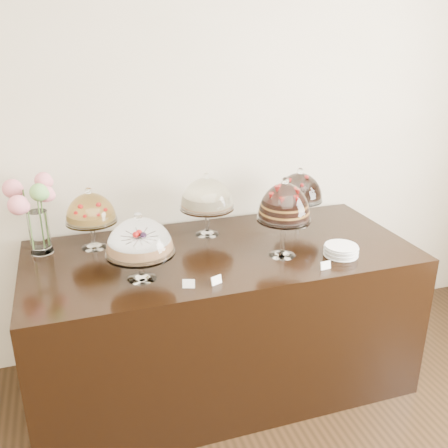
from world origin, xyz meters
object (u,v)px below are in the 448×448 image
object	(u,v)px
cake_stand_choco_layer	(284,205)
cake_stand_fruit_tart	(91,210)
display_counter	(221,318)
cake_stand_sugar_sponge	(140,239)
flower_vase	(33,208)
cake_stand_cheesecake	(207,196)
plate_stack	(341,251)
cake_stand_dark_choco	(299,189)

from	to	relation	value
cake_stand_choco_layer	cake_stand_fruit_tart	bearing A→B (deg)	156.09
display_counter	cake_stand_choco_layer	xyz separation A→B (m)	(0.30, -0.17, 0.75)
cake_stand_sugar_sponge	flower_vase	xyz separation A→B (m)	(-0.50, 0.50, 0.05)
cake_stand_cheesecake	plate_stack	size ratio (longest dim) A/B	2.10
cake_stand_dark_choco	plate_stack	world-z (taller)	cake_stand_dark_choco
display_counter	cake_stand_sugar_sponge	distance (m)	0.85
cake_stand_fruit_tart	plate_stack	world-z (taller)	cake_stand_fruit_tart
cake_stand_cheesecake	cake_stand_fruit_tart	bearing A→B (deg)	178.84
cake_stand_cheesecake	plate_stack	world-z (taller)	cake_stand_cheesecake
cake_stand_cheesecake	flower_vase	bearing A→B (deg)	177.93
display_counter	cake_stand_choco_layer	bearing A→B (deg)	-29.14
cake_stand_dark_choco	cake_stand_fruit_tart	xyz separation A→B (m)	(-1.28, 0.04, -0.01)
display_counter	cake_stand_dark_choco	world-z (taller)	cake_stand_dark_choco
cake_stand_sugar_sponge	cake_stand_fruit_tart	distance (m)	0.52
cake_stand_choco_layer	cake_stand_fruit_tart	distance (m)	1.09
cake_stand_dark_choco	cake_stand_fruit_tart	size ratio (longest dim) A/B	1.04
cake_stand_sugar_sponge	cake_stand_dark_choco	distance (m)	1.17
cake_stand_sugar_sponge	cake_stand_cheesecake	xyz separation A→B (m)	(0.48, 0.46, 0.03)
display_counter	cake_stand_fruit_tart	bearing A→B (deg)	158.54
cake_stand_cheesecake	cake_stand_fruit_tart	size ratio (longest dim) A/B	1.08
flower_vase	plate_stack	xyz separation A→B (m)	(1.60, -0.57, -0.24)
cake_stand_choco_layer	flower_vase	xyz separation A→B (m)	(-1.29, 0.46, -0.03)
cake_stand_cheesecake	flower_vase	xyz separation A→B (m)	(-0.98, 0.04, 0.02)
cake_stand_dark_choco	cake_stand_cheesecake	bearing A→B (deg)	177.16
cake_stand_sugar_sponge	cake_stand_dark_choco	xyz separation A→B (m)	(1.08, 0.43, 0.02)
cake_stand_sugar_sponge	cake_stand_fruit_tart	world-z (taller)	cake_stand_fruit_tart
display_counter	cake_stand_sugar_sponge	xyz separation A→B (m)	(-0.49, -0.21, 0.67)
cake_stand_choco_layer	cake_stand_fruit_tart	size ratio (longest dim) A/B	1.25
cake_stand_choco_layer	cake_stand_sugar_sponge	bearing A→B (deg)	-177.40
display_counter	cake_stand_fruit_tart	world-z (taller)	cake_stand_fruit_tart
flower_vase	cake_stand_cheesecake	bearing A→B (deg)	-2.07
cake_stand_dark_choco	plate_stack	xyz separation A→B (m)	(0.02, -0.51, -0.21)
cake_stand_dark_choco	display_counter	bearing A→B (deg)	-158.97
display_counter	cake_stand_fruit_tart	size ratio (longest dim) A/B	6.06
flower_vase	display_counter	bearing A→B (deg)	-16.48
cake_stand_cheesecake	cake_stand_dark_choco	bearing A→B (deg)	-2.84
cake_stand_dark_choco	cake_stand_fruit_tart	world-z (taller)	cake_stand_dark_choco
flower_vase	plate_stack	distance (m)	1.72
flower_vase	plate_stack	size ratio (longest dim) A/B	2.35
cake_stand_choco_layer	cake_stand_dark_choco	distance (m)	0.49
cake_stand_choco_layer	plate_stack	size ratio (longest dim) A/B	2.43
cake_stand_fruit_tart	flower_vase	xyz separation A→B (m)	(-0.30, 0.02, 0.04)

